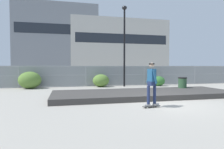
# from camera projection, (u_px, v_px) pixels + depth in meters

# --- Properties ---
(ground_plane) EXTENTS (120.00, 120.00, 0.00)m
(ground_plane) POSITION_uv_depth(u_px,v_px,m) (167.00, 104.00, 9.25)
(ground_plane) COLOR #9E998E
(gravel_berm) EXTENTS (10.79, 3.73, 0.29)m
(gravel_berm) POSITION_uv_depth(u_px,v_px,m) (145.00, 94.00, 11.81)
(gravel_berm) COLOR #3D3A38
(gravel_berm) RESTS_ON ground_plane
(skateboard) EXTENTS (0.82, 0.31, 0.07)m
(skateboard) POSITION_uv_depth(u_px,v_px,m) (151.00, 106.00, 8.54)
(skateboard) COLOR black
(skateboard) RESTS_ON ground_plane
(skater) EXTENTS (0.73, 0.61, 1.87)m
(skater) POSITION_uv_depth(u_px,v_px,m) (152.00, 81.00, 8.50)
(skater) COLOR #B2ADA8
(skater) RESTS_ON skateboard
(chain_fence) EXTENTS (28.02, 0.06, 1.85)m
(chain_fence) POSITION_uv_depth(u_px,v_px,m) (116.00, 76.00, 18.36)
(chain_fence) COLOR gray
(chain_fence) RESTS_ON ground_plane
(street_lamp) EXTENTS (0.44, 0.44, 7.16)m
(street_lamp) POSITION_uv_depth(u_px,v_px,m) (124.00, 37.00, 17.52)
(street_lamp) COLOR black
(street_lamp) RESTS_ON ground_plane
(parked_car_near) EXTENTS (4.53, 2.21, 1.66)m
(parked_car_near) POSITION_uv_depth(u_px,v_px,m) (87.00, 76.00, 20.04)
(parked_car_near) COLOR black
(parked_car_near) RESTS_ON ground_plane
(parked_car_mid) EXTENTS (4.53, 2.21, 1.66)m
(parked_car_mid) POSITION_uv_depth(u_px,v_px,m) (150.00, 75.00, 21.61)
(parked_car_mid) COLOR silver
(parked_car_mid) RESTS_ON ground_plane
(library_building) EXTENTS (21.05, 11.91, 17.95)m
(library_building) POSITION_uv_depth(u_px,v_px,m) (57.00, 41.00, 54.51)
(library_building) COLOR slate
(library_building) RESTS_ON ground_plane
(office_block) EXTENTS (27.34, 12.36, 14.91)m
(office_block) POSITION_uv_depth(u_px,v_px,m) (117.00, 48.00, 58.61)
(office_block) COLOR #B2AFA8
(office_block) RESTS_ON ground_plane
(shrub_left) EXTENTS (1.78, 1.46, 1.38)m
(shrub_left) POSITION_uv_depth(u_px,v_px,m) (30.00, 80.00, 15.88)
(shrub_left) COLOR #567A33
(shrub_left) RESTS_ON ground_plane
(shrub_center) EXTENTS (1.44, 1.18, 1.11)m
(shrub_center) POSITION_uv_depth(u_px,v_px,m) (101.00, 81.00, 17.27)
(shrub_center) COLOR #567A33
(shrub_center) RESTS_ON ground_plane
(shrub_right) EXTENTS (1.16, 0.95, 0.90)m
(shrub_right) POSITION_uv_depth(u_px,v_px,m) (159.00, 81.00, 18.15)
(shrub_right) COLOR #336B2D
(shrub_right) RESTS_ON ground_plane
(trash_bin) EXTENTS (0.59, 0.59, 1.03)m
(trash_bin) POSITION_uv_depth(u_px,v_px,m) (182.00, 85.00, 13.77)
(trash_bin) COLOR #2D5133
(trash_bin) RESTS_ON ground_plane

